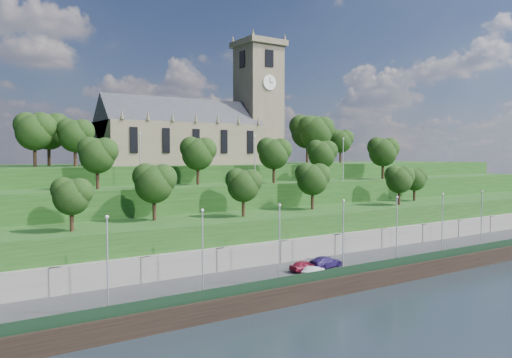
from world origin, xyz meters
TOP-DOWN VIEW (x-y plane):
  - ground at (0.00, 0.00)m, footprint 320.00×320.00m
  - promenade at (0.00, 6.00)m, footprint 160.00×12.00m
  - quay_wall at (0.00, -0.05)m, footprint 160.00×0.50m
  - fence at (0.00, 0.60)m, footprint 160.00×0.10m
  - retaining_wall at (0.00, 11.97)m, footprint 160.00×2.10m
  - embankment_lower at (0.00, 18.00)m, footprint 160.00×12.00m
  - embankment_upper at (0.00, 29.00)m, footprint 160.00×10.00m
  - hilltop at (0.00, 50.00)m, footprint 160.00×32.00m
  - church at (0.79, 45.98)m, footprint 38.60×12.35m
  - trees_lower at (-0.07, 18.19)m, footprint 70.00×8.96m
  - trees_upper at (6.22, 28.13)m, footprint 63.56×8.53m
  - trees_hilltop at (8.39, 45.31)m, footprint 73.83×16.53m
  - lamp_posts_promenade at (-2.00, 2.50)m, footprint 60.36×0.36m
  - lamp_posts_upper at (0.00, 26.00)m, footprint 40.36×0.36m
  - car_left at (-5.92, 5.48)m, footprint 4.15×1.88m
  - car_middle at (-6.72, 2.70)m, footprint 4.06×2.76m
  - car_right at (-2.29, 5.46)m, footprint 5.43×2.71m

SIDE VIEW (x-z plane):
  - ground at x=0.00m, z-range 0.00..0.00m
  - promenade at x=0.00m, z-range 0.00..2.00m
  - quay_wall at x=0.00m, z-range 0.00..2.20m
  - retaining_wall at x=0.00m, z-range 0.00..5.00m
  - fence at x=0.00m, z-range 2.00..3.20m
  - car_middle at x=-6.72m, z-range 2.00..3.27m
  - car_left at x=-5.92m, z-range 2.00..3.38m
  - car_right at x=-2.29m, z-range 2.00..3.51m
  - embankment_lower at x=0.00m, z-range 0.00..8.00m
  - embankment_upper at x=0.00m, z-range 0.00..12.00m
  - lamp_posts_promenade at x=-2.00m, z-range 2.63..11.88m
  - hilltop at x=0.00m, z-range 0.00..15.00m
  - trees_lower at x=-0.07m, z-range 8.97..16.77m
  - lamp_posts_upper at x=0.00m, z-range 12.61..20.79m
  - trees_upper at x=6.22m, z-range 13.15..21.74m
  - trees_hilltop at x=8.39m, z-range 16.00..27.61m
  - church at x=0.79m, z-range 8.72..36.32m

